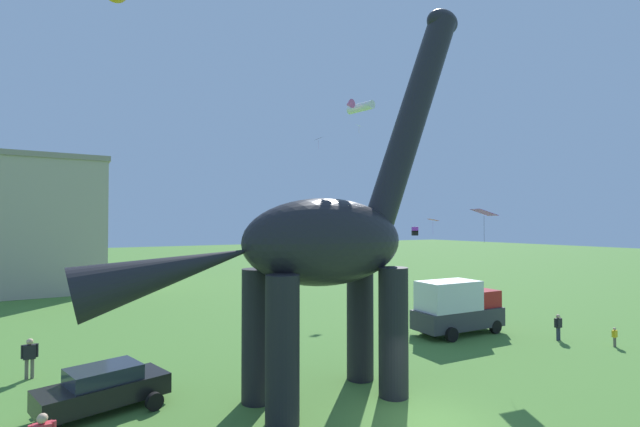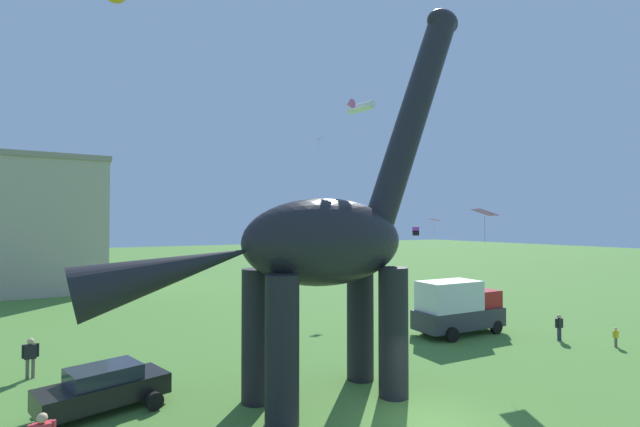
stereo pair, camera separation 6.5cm
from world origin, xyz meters
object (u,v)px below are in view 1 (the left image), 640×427
parked_sedan_left (103,388)px  kite_trailing (484,213)px  kite_far_right (359,126)px  dinosaur_sculpture (324,242)px  kite_high_right (433,220)px  person_photographer (615,335)px  parked_box_truck (457,306)px  kite_mid_center (318,139)px  kite_apex (415,231)px  person_watching_child (30,354)px  kite_mid_left (358,107)px  person_vendor_side (558,325)px

parked_sedan_left → kite_trailing: bearing=-20.8°
parked_sedan_left → kite_far_right: kite_far_right is taller
dinosaur_sculpture → kite_high_right: 25.83m
kite_high_right → person_photographer: bearing=-102.6°
parked_sedan_left → kite_far_right: size_ratio=5.13×
parked_box_truck → kite_trailing: (-1.31, -3.07, 5.51)m
parked_sedan_left → kite_mid_center: 30.42m
parked_sedan_left → kite_apex: kite_apex is taller
person_watching_child → kite_far_right: 34.50m
dinosaur_sculpture → person_photographer: 17.89m
kite_far_right → kite_mid_left: 23.12m
parked_box_truck → person_watching_child: bearing=172.7°
person_watching_child → kite_mid_left: size_ratio=1.05×
person_photographer → person_watching_child: size_ratio=0.61×
person_photographer → kite_mid_center: size_ratio=0.95×
parked_box_truck → kite_mid_center: bearing=91.0°
dinosaur_sculpture → person_watching_child: dinosaur_sculpture is taller
person_vendor_side → kite_high_right: (5.16, 14.82, 6.02)m
dinosaur_sculpture → parked_sedan_left: size_ratio=3.61×
kite_trailing → kite_far_right: bearing=71.3°
parked_box_truck → person_photographer: (5.17, -6.18, -1.02)m
kite_far_right → parked_box_truck: bearing=-108.0°
person_photographer → kite_apex: kite_apex is taller
kite_high_right → kite_trailing: kite_trailing is taller
kite_mid_center → kite_apex: size_ratio=1.72×
person_photographer → person_watching_child: bearing=-132.8°
kite_mid_center → kite_apex: bearing=-82.8°
kite_trailing → kite_mid_left: kite_mid_left is taller
person_photographer → kite_mid_center: kite_mid_center is taller
dinosaur_sculpture → kite_mid_left: dinosaur_sculpture is taller
person_vendor_side → kite_mid_center: bearing=99.1°
dinosaur_sculpture → kite_apex: 17.25m
kite_high_right → kite_mid_center: bearing=142.2°
dinosaur_sculpture → kite_mid_center: 26.52m
parked_sedan_left → person_vendor_side: 23.05m
person_watching_child → kite_mid_left: 18.65m
person_watching_child → kite_high_right: bearing=-33.6°
kite_mid_left → parked_box_truck: bearing=2.8°
dinosaur_sculpture → kite_far_right: bearing=70.3°
kite_mid_center → kite_trailing: size_ratio=0.61×
kite_far_right → person_photographer: bearing=-91.7°
person_photographer → kite_trailing: 9.71m
dinosaur_sculpture → parked_sedan_left: bearing=175.4°
kite_high_right → kite_apex: kite_high_right is taller
person_watching_child → person_vendor_side: 26.50m
person_watching_child → dinosaur_sculpture: bearing=-87.0°
parked_sedan_left → kite_apex: bearing=3.7°
dinosaur_sculpture → person_photographer: dinosaur_sculpture is taller
kite_trailing → kite_mid_center: bearing=84.5°
kite_mid_left → person_vendor_side: bearing=-17.4°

